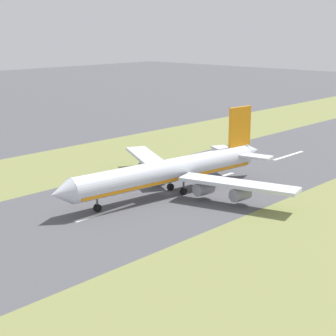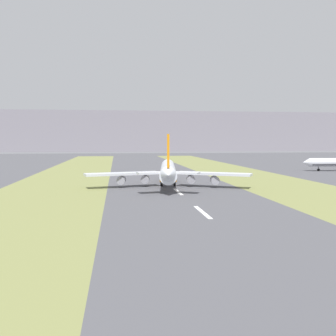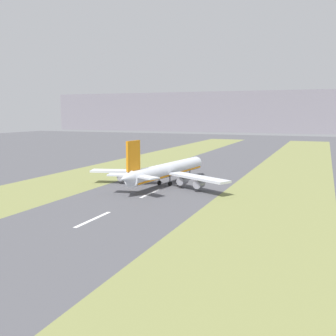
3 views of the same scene
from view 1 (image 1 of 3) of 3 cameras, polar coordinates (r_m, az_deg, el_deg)
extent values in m
plane|color=#4C4C51|center=(144.54, -0.07, -2.57)|extent=(800.00, 800.00, 0.00)
cube|color=olive|center=(120.12, 15.95, -6.69)|extent=(40.00, 600.00, 0.01)
cube|color=olive|center=(177.22, -10.78, 0.33)|extent=(40.00, 600.00, 0.01)
cube|color=silver|center=(190.79, 12.14, 1.25)|extent=(1.20, 18.00, 0.01)
cube|color=silver|center=(158.61, 4.67, -1.09)|extent=(1.20, 18.00, 0.01)
cube|color=silver|center=(130.83, -6.30, -4.48)|extent=(1.20, 18.00, 0.01)
cylinder|color=silver|center=(141.70, 0.00, -0.31)|extent=(13.10, 56.31, 6.00)
cone|color=silver|center=(125.12, -10.81, -2.55)|extent=(6.47, 5.71, 5.88)
cone|color=silver|center=(162.56, 8.43, 1.71)|extent=(5.82, 6.60, 5.10)
cube|color=orange|center=(142.13, 0.00, -0.96)|extent=(12.52, 54.05, 0.70)
cube|color=silver|center=(134.46, 7.16, -1.62)|extent=(29.57, 13.15, 0.90)
cube|color=silver|center=(159.56, -2.03, 1.00)|extent=(28.22, 19.44, 0.90)
cylinder|color=#93939E|center=(138.67, 3.65, -2.10)|extent=(3.79, 5.17, 3.20)
cylinder|color=#93939E|center=(135.02, 7.36, -2.65)|extent=(3.79, 5.17, 3.20)
cylinder|color=#93939E|center=(151.74, -1.01, -0.64)|extent=(3.79, 5.17, 3.20)
cylinder|color=#93939E|center=(160.69, -2.05, 0.19)|extent=(3.79, 5.17, 3.20)
cube|color=orange|center=(157.45, 7.31, 4.20)|extent=(1.81, 8.04, 11.00)
cube|color=silver|center=(155.31, 8.70, 1.19)|extent=(10.64, 6.17, 0.60)
cube|color=silver|center=(162.61, 5.81, 1.87)|extent=(10.92, 8.26, 0.60)
cylinder|color=#59595E|center=(130.66, -7.20, -3.38)|extent=(0.50, 0.50, 3.20)
cylinder|color=black|center=(131.15, -7.18, -4.04)|extent=(1.12, 1.90, 1.80)
cylinder|color=#59595E|center=(142.65, 1.60, -1.76)|extent=(0.50, 0.50, 3.20)
cylinder|color=black|center=(143.10, 1.59, -2.38)|extent=(1.12, 1.90, 1.80)
cylinder|color=#59595E|center=(146.45, 0.25, -1.33)|extent=(0.50, 0.50, 3.20)
cylinder|color=black|center=(146.88, 0.25, -1.93)|extent=(1.12, 1.90, 1.80)
camera|label=2|loc=(268.14, 27.21, 7.60)|focal=42.00mm
camera|label=3|loc=(297.44, 11.76, 11.65)|focal=42.00mm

